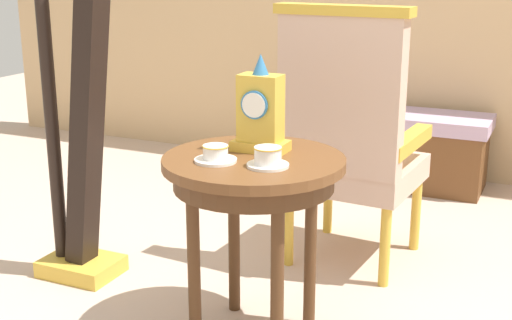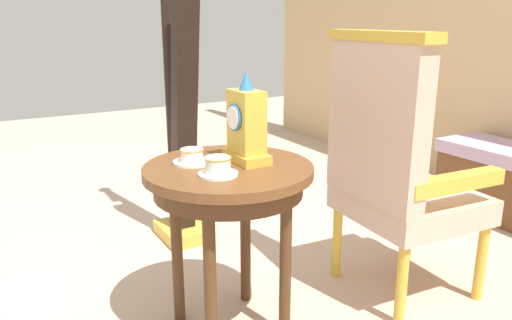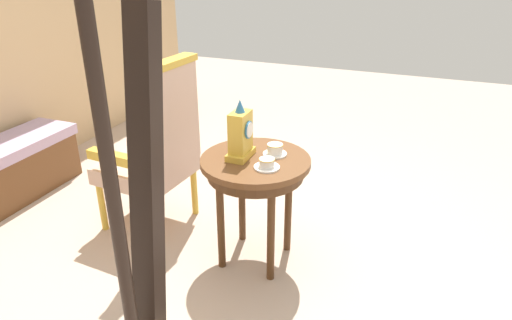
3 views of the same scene
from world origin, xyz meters
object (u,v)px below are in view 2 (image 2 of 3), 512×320
at_px(armchair, 395,165).
at_px(mantel_clock, 246,126).
at_px(side_table, 229,188).
at_px(teacup_left, 192,157).
at_px(harp, 180,111).
at_px(teacup_right, 218,167).

bearing_deg(armchair, mantel_clock, -100.69).
relative_size(side_table, teacup_left, 4.78).
xyz_separation_m(mantel_clock, armchair, (0.12, 0.64, -0.21)).
bearing_deg(armchair, side_table, -98.49).
relative_size(side_table, harp, 0.37).
height_order(mantel_clock, armchair, armchair).
xyz_separation_m(armchair, harp, (-0.97, -0.56, 0.13)).
bearing_deg(mantel_clock, teacup_right, -58.63).
bearing_deg(harp, teacup_left, -18.91).
distance_m(side_table, teacup_left, 0.18).
relative_size(side_table, armchair, 0.59).
relative_size(side_table, teacup_right, 4.91).
height_order(teacup_right, harp, harp).
bearing_deg(harp, teacup_right, -14.49).
bearing_deg(teacup_right, mantel_clock, 121.37).
distance_m(armchair, harp, 1.13).
bearing_deg(mantel_clock, teacup_left, -112.89).
height_order(teacup_left, harp, harp).
bearing_deg(mantel_clock, armchair, 79.31).
relative_size(teacup_left, harp, 0.08).
xyz_separation_m(teacup_right, armchair, (0.02, 0.81, -0.11)).
distance_m(teacup_right, armchair, 0.82).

